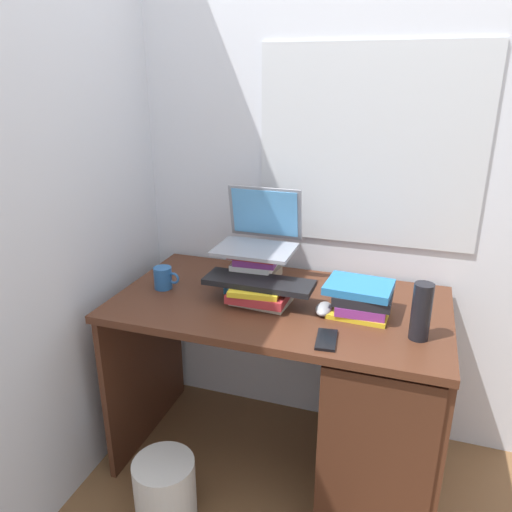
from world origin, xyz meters
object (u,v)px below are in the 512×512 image
water_bottle (421,312)px  cell_phone (326,340)px  book_stack_tall (255,272)px  computer_mouse (324,309)px  wastebasket (165,491)px  mug (163,278)px  book_stack_keyboard_riser (259,294)px  keyboard (259,282)px  laptop (259,234)px  desk (356,397)px  book_stack_side (361,298)px

water_bottle → cell_phone: 0.32m
book_stack_tall → computer_mouse: size_ratio=2.25×
water_bottle → wastebasket: 1.15m
mug → water_bottle: size_ratio=0.56×
book_stack_keyboard_riser → wastebasket: 0.82m
book_stack_keyboard_riser → keyboard: size_ratio=0.55×
laptop → water_bottle: 0.71m
water_bottle → wastebasket: size_ratio=0.75×
mug → keyboard: bearing=-1.0°
desk → mug: (-0.81, -0.01, 0.40)m
desk → book_stack_side: 0.42m
computer_mouse → mug: (-0.67, 0.02, 0.03)m
book_stack_keyboard_riser → laptop: 0.26m
mug → cell_phone: (0.72, -0.21, -0.04)m
book_stack_side → computer_mouse: book_stack_side is taller
computer_mouse → mug: bearing=178.5°
keyboard → wastebasket: bearing=-121.0°
book_stack_keyboard_riser → mug: mug is taller
book_stack_keyboard_riser → book_stack_side: (0.38, 0.04, 0.02)m
book_stack_tall → book_stack_keyboard_riser: (0.06, -0.11, -0.04)m
computer_mouse → water_bottle: 0.35m
book_stack_side → cell_phone: book_stack_side is taller
book_stack_tall → wastebasket: size_ratio=0.89×
mug → wastebasket: mug is taller
book_stack_tall → water_bottle: size_ratio=1.18×
keyboard → wastebasket: keyboard is taller
laptop → computer_mouse: 0.41m
book_stack_keyboard_riser → keyboard: bearing=129.5°
laptop → computer_mouse: laptop is taller
keyboard → mug: bearing=179.9°
book_stack_side → wastebasket: bearing=-146.0°
desk → cell_phone: (-0.09, -0.22, 0.36)m
desk → computer_mouse: computer_mouse is taller
computer_mouse → wastebasket: 0.91m
book_stack_side → keyboard: book_stack_side is taller
computer_mouse → book_stack_side: bearing=18.3°
book_stack_keyboard_riser → wastebasket: book_stack_keyboard_riser is taller
desk → book_stack_side: book_stack_side is taller
book_stack_tall → laptop: laptop is taller
book_stack_tall → keyboard: (0.05, -0.11, 0.01)m
book_stack_tall → computer_mouse: book_stack_tall is taller
desk → book_stack_side: size_ratio=5.16×
book_stack_side → laptop: 0.48m
book_stack_keyboard_riser → book_stack_side: book_stack_side is taller
book_stack_side → mug: book_stack_side is taller
laptop → book_stack_keyboard_riser: bearing=-71.8°
book_stack_keyboard_riser → computer_mouse: book_stack_keyboard_riser is taller
desk → book_stack_side: bearing=125.2°
desk → book_stack_keyboard_riser: book_stack_keyboard_riser is taller
computer_mouse → book_stack_keyboard_riser: bearing=178.5°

